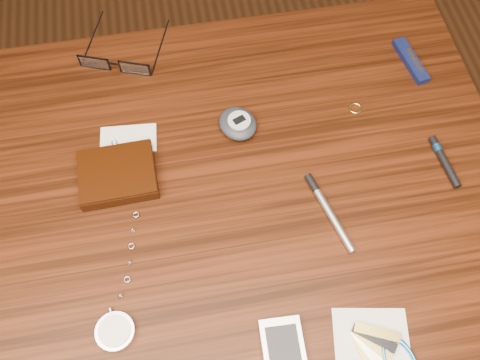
{
  "coord_description": "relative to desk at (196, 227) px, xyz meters",
  "views": [
    {
      "loc": [
        0.01,
        -0.36,
        1.47
      ],
      "look_at": [
        0.08,
        0.02,
        0.76
      ],
      "focal_mm": 40.0,
      "sensor_mm": 36.0,
      "label": 1
    }
  ],
  "objects": [
    {
      "name": "ground",
      "position": [
        0.0,
        0.0,
        -0.65
      ],
      "size": [
        3.8,
        3.8,
        0.0
      ],
      "primitive_type": "plane",
      "color": "#472814",
      "rests_on": "ground"
    },
    {
      "name": "desk",
      "position": [
        0.0,
        0.0,
        0.0
      ],
      "size": [
        1.0,
        0.7,
        0.75
      ],
      "color": "#341508",
      "rests_on": "ground"
    },
    {
      "name": "wallet_and_card",
      "position": [
        -0.1,
        0.06,
        0.11
      ],
      "size": [
        0.12,
        0.15,
        0.03
      ],
      "color": "black",
      "rests_on": "desk"
    },
    {
      "name": "eyeglasses",
      "position": [
        -0.09,
        0.27,
        0.11
      ],
      "size": [
        0.16,
        0.16,
        0.03
      ],
      "color": "black",
      "rests_on": "desk"
    },
    {
      "name": "gold_ring",
      "position": [
        0.29,
        0.12,
        0.1
      ],
      "size": [
        0.03,
        0.03,
        0.0
      ],
      "primitive_type": "torus",
      "rotation": [
        0.0,
        0.0,
        -0.33
      ],
      "color": "#E0CE5F",
      "rests_on": "desk"
    },
    {
      "name": "pocket_watch",
      "position": [
        -0.12,
        -0.17,
        0.11
      ],
      "size": [
        0.08,
        0.33,
        0.02
      ],
      "color": "#B7B7BC",
      "rests_on": "desk"
    },
    {
      "name": "pda_phone",
      "position": [
        0.09,
        -0.25,
        0.11
      ],
      "size": [
        0.06,
        0.1,
        0.02
      ],
      "color": "silver",
      "rests_on": "desk"
    },
    {
      "name": "pedometer",
      "position": [
        0.09,
        0.12,
        0.11
      ],
      "size": [
        0.08,
        0.08,
        0.03
      ],
      "color": "#21242D",
      "rests_on": "desk"
    },
    {
      "name": "notepad_keys",
      "position": [
        0.22,
        -0.27,
        0.11
      ],
      "size": [
        0.12,
        0.13,
        0.01
      ],
      "color": "white",
      "rests_on": "desk"
    },
    {
      "name": "pocket_knife",
      "position": [
        0.41,
        0.2,
        0.11
      ],
      "size": [
        0.04,
        0.1,
        0.01
      ],
      "color": "#0E153D",
      "rests_on": "desk"
    },
    {
      "name": "silver_pen",
      "position": [
        0.2,
        -0.05,
        0.11
      ],
      "size": [
        0.05,
        0.13,
        0.01
      ],
      "color": "#B5B5B9",
      "rests_on": "desk"
    },
    {
      "name": "black_blue_pen",
      "position": [
        0.39,
        -0.0,
        0.11
      ],
      "size": [
        0.02,
        0.09,
        0.01
      ],
      "color": "black",
      "rests_on": "desk"
    }
  ]
}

